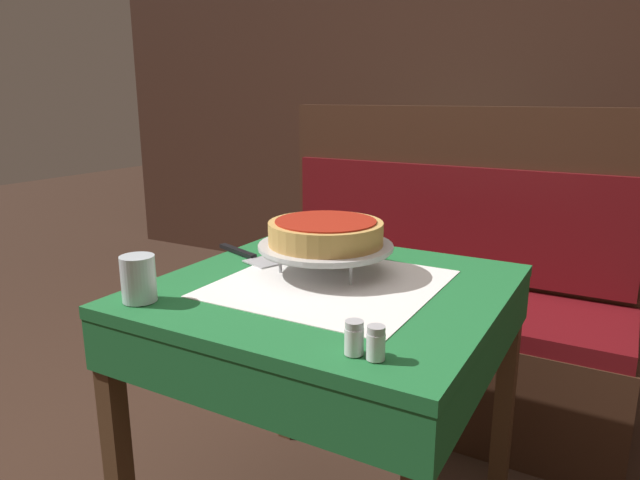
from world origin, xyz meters
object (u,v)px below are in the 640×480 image
Objects in this scene: dining_table_front at (330,320)px; deep_dish_pizza at (326,232)px; booth_bench at (433,323)px; pizza_pan_stand at (326,247)px; salt_shaker at (354,338)px; pepper_shaker at (376,343)px; condiment_caddy at (442,170)px; water_glass_near at (138,279)px; pizza_server at (248,256)px; dining_table_rear at (443,202)px.

dining_table_front is 0.22m from deep_dish_pizza.
booth_bench is at bearing 90.25° from dining_table_front.
pizza_pan_stand is 5.58× the size of salt_shaker.
pepper_shaker is at bearing -51.30° from deep_dish_pizza.
condiment_caddy is (-0.55, 2.22, 0.02)m from salt_shaker.
pizza_server is at bearing 89.89° from water_glass_near.
pizza_server is at bearing -91.35° from dining_table_rear.
dining_table_rear is 2.18× the size of pizza_pan_stand.
condiment_caddy is (-0.05, 0.09, 0.16)m from dining_table_rear.
pizza_pan_stand is at bearing 56.01° from water_glass_near.
condiment_caddy is (-0.32, 1.90, 0.15)m from dining_table_front.
pizza_pan_stand is at bearing 125.66° from dining_table_front.
dining_table_front is at bearing 129.32° from pepper_shaker.
dining_table_rear is at bearing 88.65° from pizza_server.
pizza_pan_stand is 1.18× the size of deep_dish_pizza.
pizza_pan_stand is at bearing -4.05° from pizza_server.
dining_table_front is 0.42m from salt_shaker.
salt_shaker reaches higher than pizza_server.
dining_table_front is at bearing 124.61° from salt_shaker.
deep_dish_pizza reaches higher than dining_table_front.
pizza_server is 4.24× the size of salt_shaker.
pizza_server is (-0.31, 0.09, 0.10)m from dining_table_front.
pepper_shaker reaches higher than pizza_server.
water_glass_near is (-0.26, -0.39, -0.01)m from pizza_pan_stand.
condiment_caddy is at bearing 99.56° from dining_table_front.
dining_table_rear is 4.15× the size of condiment_caddy.
water_glass_near is 1.70× the size of pepper_shaker.
condiment_caddy is (-0.01, 1.81, 0.04)m from pizza_server.
dining_table_rear is 2.20m from salt_shaker.
water_glass_near is (-0.31, -1.19, 0.48)m from booth_bench.
pizza_server is at bearing 175.95° from pizza_pan_stand.
booth_bench is 4.06× the size of pizza_pan_stand.
water_glass_near is at bearing -89.88° from condiment_caddy.
dining_table_rear is 12.38× the size of pepper_shaker.
pepper_shaker is at bearing -35.64° from pizza_server.
water_glass_near reaches higher than dining_table_front.
pepper_shaker is at bearing -75.75° from dining_table_rear.
pizza_pan_stand is at bearing 128.70° from pepper_shaker.
dining_table_front is at bearing -54.34° from pizza_pan_stand.
deep_dish_pizza is 2.83× the size of water_glass_near.
dining_table_rear is at bearing 103.18° from salt_shaker.
dining_table_rear is 0.54× the size of booth_bench.
deep_dish_pizza reaches higher than dining_table_rear.
salt_shaker is 2.29m from condiment_caddy.
water_glass_near is at bearing 179.20° from pepper_shaker.
salt_shaker is (0.28, -0.40, -0.08)m from deep_dish_pizza.
water_glass_near is 2.22m from condiment_caddy.
pizza_pan_stand is 0.49m from salt_shaker.
dining_table_front is 0.47m from water_glass_near.
booth_bench is 0.96m from deep_dish_pizza.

